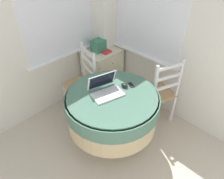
% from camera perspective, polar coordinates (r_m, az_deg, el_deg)
% --- Properties ---
extents(corner_room_shell, '(4.55, 5.16, 2.55)m').
position_cam_1_polar(corner_room_shell, '(2.20, 1.99, 10.02)').
color(corner_room_shell, white).
rests_on(corner_room_shell, ground_plane).
extents(round_dining_table, '(1.07, 1.07, 0.78)m').
position_cam_1_polar(round_dining_table, '(2.52, 0.02, -4.74)').
color(round_dining_table, '#4C3D2D').
rests_on(round_dining_table, ground_plane).
extents(laptop, '(0.40, 0.35, 0.22)m').
position_cam_1_polar(laptop, '(2.41, -1.70, -0.01)').
color(laptop, white).
rests_on(laptop, round_dining_table).
extents(computer_mouse, '(0.06, 0.09, 0.05)m').
position_cam_1_polar(computer_mouse, '(2.51, 3.27, 1.08)').
color(computer_mouse, black).
rests_on(computer_mouse, round_dining_table).
extents(cell_phone, '(0.09, 0.11, 0.01)m').
position_cam_1_polar(cell_phone, '(2.56, 4.92, 1.24)').
color(cell_phone, '#2D2D33').
rests_on(cell_phone, round_dining_table).
extents(dining_chair_near_back_window, '(0.48, 0.50, 1.01)m').
position_cam_1_polar(dining_chair_near_back_window, '(3.12, -7.82, 1.42)').
color(dining_chair_near_back_window, tan).
rests_on(dining_chair_near_back_window, ground_plane).
extents(dining_chair_near_right_window, '(0.52, 0.50, 1.01)m').
position_cam_1_polar(dining_chair_near_right_window, '(2.99, 12.21, -0.96)').
color(dining_chair_near_right_window, tan).
rests_on(dining_chair_near_right_window, ground_plane).
extents(corner_cabinet, '(0.57, 0.47, 0.74)m').
position_cam_1_polar(corner_cabinet, '(3.58, -2.45, 4.91)').
color(corner_cabinet, beige).
rests_on(corner_cabinet, ground_plane).
extents(storage_box, '(0.19, 0.16, 0.17)m').
position_cam_1_polar(storage_box, '(3.36, -3.61, 11.43)').
color(storage_box, '#387A5B').
rests_on(storage_box, corner_cabinet).
extents(book_on_cabinet, '(0.14, 0.24, 0.02)m').
position_cam_1_polar(book_on_cabinet, '(3.37, -2.29, 10.16)').
color(book_on_cabinet, '#BC3338').
rests_on(book_on_cabinet, corner_cabinet).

